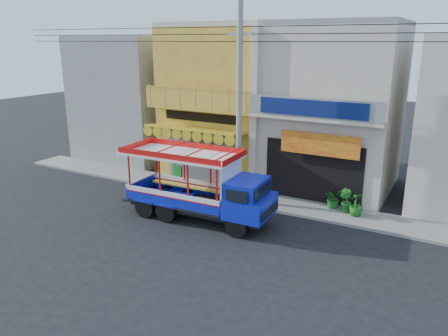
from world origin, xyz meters
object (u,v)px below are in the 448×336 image
Objects in this scene: potted_plant_a at (333,198)px; potted_plant_c at (356,204)px; songthaew_truck at (208,188)px; green_sign at (178,177)px; utility_pole at (242,95)px; potted_plant_b at (345,201)px.

potted_plant_c is (1.09, -0.43, 0.05)m from potted_plant_a.
songthaew_truck is 4.80m from green_sign.
utility_pole is 25.65× the size of green_sign.
green_sign is 1.06× the size of potted_plant_b.
songthaew_truck reaches higher than green_sign.
potted_plant_b is (0.58, -0.23, 0.06)m from potted_plant_a.
songthaew_truck is at bearing 161.61° from potted_plant_a.
green_sign is at bearing -54.36° from potted_plant_c.
potted_plant_a is at bearing 18.60° from potted_plant_b.
utility_pole is at bearing 52.03° from potted_plant_b.
songthaew_truck is at bearing -95.60° from utility_pole.
utility_pole is 6.78m from potted_plant_c.
utility_pole is at bearing -6.27° from green_sign.
potted_plant_c is (8.99, 0.36, 0.05)m from green_sign.
potted_plant_c is (5.09, 0.79, -4.41)m from utility_pole.
songthaew_truck is 7.30× the size of potted_plant_a.
utility_pole reaches higher than potted_plant_a.
songthaew_truck is 6.05× the size of green_sign.
potted_plant_c is at bearing -162.29° from potted_plant_b.
utility_pole is 6.43m from potted_plant_b.
potted_plant_a is at bearing -78.26° from potted_plant_c.
potted_plant_a is 0.88× the size of potted_plant_b.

